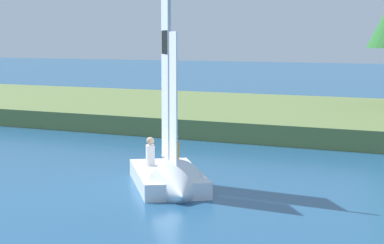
% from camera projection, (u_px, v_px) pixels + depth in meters
% --- Properties ---
extents(shore_bank, '(80.00, 12.93, 0.73)m').
position_uv_depth(shore_bank, '(286.00, 115.00, 31.99)').
color(shore_bank, '#5B703D').
rests_on(shore_bank, ground).
extents(sailboat, '(3.69, 4.12, 6.86)m').
position_uv_depth(sailboat, '(172.00, 174.00, 17.84)').
color(sailboat, white).
rests_on(sailboat, ground).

